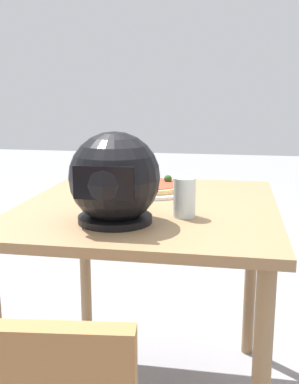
# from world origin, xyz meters

# --- Properties ---
(dining_table) EXTENTS (0.87, 0.96, 0.77)m
(dining_table) POSITION_xyz_m (0.00, 0.00, 0.67)
(dining_table) COLOR olive
(dining_table) RESTS_ON ground
(pizza_plate) EXTENTS (0.32, 0.32, 0.01)m
(pizza_plate) POSITION_xyz_m (0.03, -0.19, 0.77)
(pizza_plate) COLOR white
(pizza_plate) RESTS_ON dining_table
(pizza) EXTENTS (0.26, 0.26, 0.05)m
(pizza) POSITION_xyz_m (0.03, -0.19, 0.79)
(pizza) COLOR tan
(pizza) RESTS_ON pizza_plate
(motorcycle_helmet) EXTENTS (0.27, 0.27, 0.27)m
(motorcycle_helmet) POSITION_xyz_m (0.06, 0.24, 0.90)
(motorcycle_helmet) COLOR black
(motorcycle_helmet) RESTS_ON dining_table
(drinking_glass) EXTENTS (0.07, 0.07, 0.12)m
(drinking_glass) POSITION_xyz_m (-0.14, 0.14, 0.83)
(drinking_glass) COLOR silver
(drinking_glass) RESTS_ON dining_table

